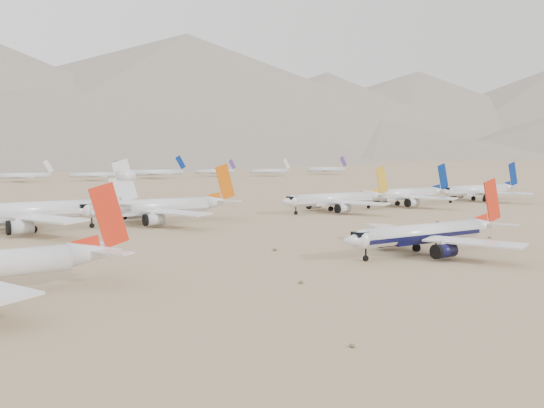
{
  "coord_description": "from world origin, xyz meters",
  "views": [
    {
      "loc": [
        -100.22,
        -94.5,
        21.76
      ],
      "look_at": [
        -12.05,
        44.49,
        7.0
      ],
      "focal_mm": 40.0,
      "sensor_mm": 36.0,
      "label": 1
    }
  ],
  "objects": [
    {
      "name": "row2_orange_tail",
      "position": [
        -33.64,
        74.15,
        4.89
      ],
      "size": [
        48.87,
        47.81,
        17.43
      ],
      "color": "silver",
      "rests_on": "ground"
    },
    {
      "name": "row2_blue_far",
      "position": [
        112.54,
        75.16,
        4.6
      ],
      "size": [
        46.48,
        45.44,
        16.52
      ],
      "color": "silver",
      "rests_on": "ground"
    },
    {
      "name": "row2_navy_widebody",
      "position": [
        68.02,
        75.23,
        4.56
      ],
      "size": [
        45.92,
        44.9,
        16.34
      ],
      "color": "silver",
      "rests_on": "ground"
    },
    {
      "name": "ground",
      "position": [
        0.0,
        0.0,
        0.0
      ],
      "size": [
        7000.0,
        7000.0,
        0.0
      ],
      "primitive_type": "plane",
      "color": "#8A6D50",
      "rests_on": "ground"
    },
    {
      "name": "foothills",
      "position": [
        526.68,
        1100.0,
        67.15
      ],
      "size": [
        4637.5,
        1395.0,
        155.0
      ],
      "color": "slate",
      "rests_on": "ground"
    },
    {
      "name": "main_airliner",
      "position": [
        -4.72,
        -5.46,
        4.23
      ],
      "size": [
        43.59,
        42.57,
        15.38
      ],
      "color": "silver",
      "rests_on": "ground"
    },
    {
      "name": "row2_gold_tail",
      "position": [
        32.62,
        72.16,
        4.46
      ],
      "size": [
        44.78,
        43.79,
        15.94
      ],
      "color": "silver",
      "rests_on": "ground"
    },
    {
      "name": "distant_storage_row",
      "position": [
        -18.81,
        336.88,
        4.41
      ],
      "size": [
        532.74,
        62.05,
        15.23
      ],
      "color": "silver",
      "rests_on": "ground"
    },
    {
      "name": "row2_white_trijet",
      "position": [
        -67.42,
        75.43,
        5.56
      ],
      "size": [
        54.24,
        53.01,
        19.22
      ],
      "color": "silver",
      "rests_on": "ground"
    }
  ]
}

